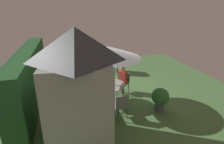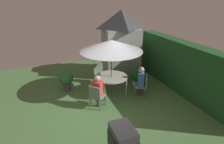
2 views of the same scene
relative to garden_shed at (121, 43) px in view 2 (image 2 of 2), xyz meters
name	(u,v)px [view 2 (image 2 of 2)]	position (x,y,z in m)	size (l,w,h in m)	color
ground_plane	(105,108)	(2.80, -1.85, -1.64)	(11.00, 11.00, 0.00)	#47703D
hedge_backdrop	(185,68)	(2.80, 1.65, -0.59)	(5.94, 0.61, 2.10)	#1E4C23
garden_shed	(121,43)	(0.00, 0.00, 0.00)	(1.77, 1.94, 3.20)	gray
patio_table	(111,78)	(1.89, -1.25, -0.90)	(1.31, 1.31, 0.79)	#B2ADA3
patio_umbrella	(111,45)	(1.89, -1.25, 0.44)	(2.42, 2.42, 2.35)	#4C4C51
bbq_grill	(123,141)	(5.37, -2.34, -0.79)	(0.71, 0.52, 1.20)	black
chair_near_shed	(97,95)	(2.66, -2.12, -1.11)	(0.65, 0.65, 0.90)	slate
chair_far_side	(143,84)	(2.51, -0.13, -1.11)	(0.63, 0.63, 0.90)	slate
chair_toward_hedge	(99,73)	(0.76, -1.40, -1.11)	(0.52, 0.52, 0.90)	slate
potted_plant_by_shed	(138,75)	(1.55, 0.19, -1.15)	(0.72, 0.72, 0.89)	silver
potted_plant_by_grill	(66,79)	(0.85, -2.93, -1.11)	(0.63, 0.63, 0.89)	#4C4C51
person_in_red	(98,88)	(2.60, -2.06, -0.85)	(0.41, 0.40, 1.26)	#CC3D33
person_in_blue	(141,78)	(2.47, -0.21, -0.85)	(0.41, 0.37, 1.26)	#3866B2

